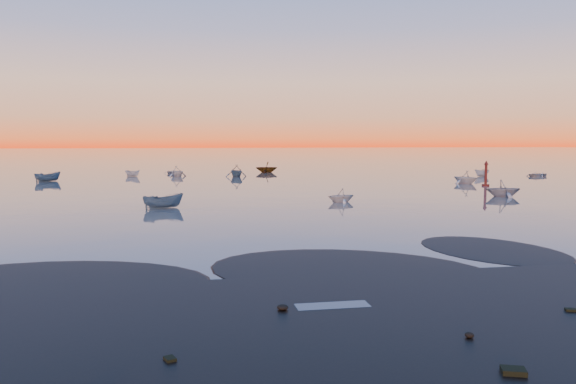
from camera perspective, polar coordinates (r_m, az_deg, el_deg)
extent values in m
plane|color=#635B52|center=(127.49, -6.59, 2.55)|extent=(600.00, 600.00, 0.00)
imported|color=#3A586E|center=(51.50, -12.55, -1.61)|extent=(2.45, 3.95, 1.27)
imported|color=beige|center=(82.42, 17.58, 0.83)|extent=(4.30, 3.38, 1.37)
cylinder|color=#3F100D|center=(78.94, 19.43, 0.63)|extent=(0.98, 0.98, 0.33)
cylinder|color=#3F100D|center=(78.84, 19.46, 1.61)|extent=(0.35, 0.35, 2.82)
cone|color=#3F100D|center=(78.76, 19.49, 2.83)|extent=(0.65, 0.65, 0.54)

